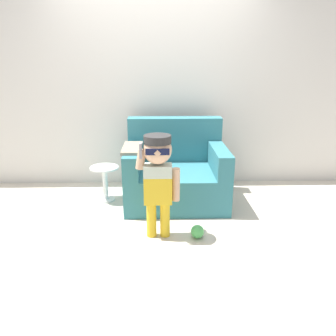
{
  "coord_description": "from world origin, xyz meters",
  "views": [
    {
      "loc": [
        0.06,
        -3.38,
        1.55
      ],
      "look_at": [
        0.14,
        -0.26,
        0.54
      ],
      "focal_mm": 35.0,
      "sensor_mm": 36.0,
      "label": 1
    }
  ],
  "objects_px": {
    "side_table": "(105,180)",
    "toy_ball": "(197,232)",
    "armchair": "(175,173)",
    "person_child": "(158,171)"
  },
  "relations": [
    {
      "from": "side_table",
      "to": "toy_ball",
      "type": "xyz_separation_m",
      "value": [
        0.98,
        -0.9,
        -0.19
      ]
    },
    {
      "from": "side_table",
      "to": "toy_ball",
      "type": "height_order",
      "value": "side_table"
    },
    {
      "from": "armchair",
      "to": "side_table",
      "type": "bearing_deg",
      "value": -179.18
    },
    {
      "from": "armchair",
      "to": "person_child",
      "type": "distance_m",
      "value": 0.94
    },
    {
      "from": "armchair",
      "to": "side_table",
      "type": "distance_m",
      "value": 0.82
    },
    {
      "from": "armchair",
      "to": "person_child",
      "type": "bearing_deg",
      "value": -102.81
    },
    {
      "from": "armchair",
      "to": "toy_ball",
      "type": "height_order",
      "value": "armchair"
    },
    {
      "from": "person_child",
      "to": "side_table",
      "type": "relative_size",
      "value": 2.34
    },
    {
      "from": "person_child",
      "to": "side_table",
      "type": "height_order",
      "value": "person_child"
    },
    {
      "from": "armchair",
      "to": "person_child",
      "type": "relative_size",
      "value": 1.19
    }
  ]
}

